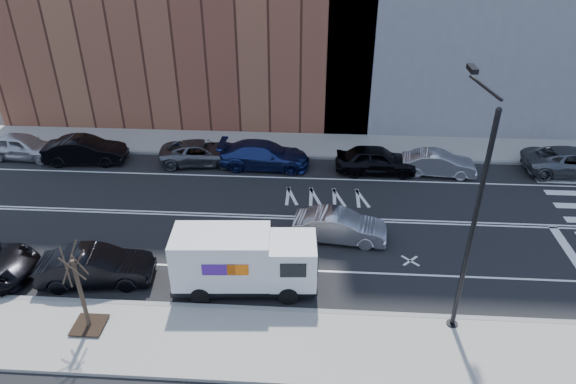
# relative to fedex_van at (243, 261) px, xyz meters

# --- Properties ---
(ground) EXTENTS (120.00, 120.00, 0.00)m
(ground) POSITION_rel_fedex_van_xyz_m (1.36, 5.60, -1.44)
(ground) COLOR black
(ground) RESTS_ON ground
(sidewalk_near) EXTENTS (44.00, 3.60, 0.15)m
(sidewalk_near) POSITION_rel_fedex_van_xyz_m (1.36, -3.20, -1.37)
(sidewalk_near) COLOR gray
(sidewalk_near) RESTS_ON ground
(sidewalk_far) EXTENTS (44.00, 3.60, 0.15)m
(sidewalk_far) POSITION_rel_fedex_van_xyz_m (1.36, 14.40, -1.37)
(sidewalk_far) COLOR gray
(sidewalk_far) RESTS_ON ground
(curb_near) EXTENTS (44.00, 0.25, 0.17)m
(curb_near) POSITION_rel_fedex_van_xyz_m (1.36, -1.40, -1.36)
(curb_near) COLOR gray
(curb_near) RESTS_ON ground
(curb_far) EXTENTS (44.00, 0.25, 0.17)m
(curb_far) POSITION_rel_fedex_van_xyz_m (1.36, 12.60, -1.36)
(curb_far) COLOR gray
(curb_far) RESTS_ON ground
(road_markings) EXTENTS (40.00, 8.60, 0.01)m
(road_markings) POSITION_rel_fedex_van_xyz_m (1.36, 5.60, -1.44)
(road_markings) COLOR white
(road_markings) RESTS_ON ground
(streetlight) EXTENTS (0.44, 4.02, 9.34)m
(streetlight) POSITION_rel_fedex_van_xyz_m (8.36, -1.31, 3.64)
(streetlight) COLOR black
(streetlight) RESTS_ON ground
(street_tree) EXTENTS (1.20, 1.20, 3.75)m
(street_tree) POSITION_rel_fedex_van_xyz_m (-5.64, -2.80, 0.01)
(street_tree) COLOR black
(street_tree) RESTS_ON ground
(fedex_van) EXTENTS (6.13, 2.43, 2.75)m
(fedex_van) POSITION_rel_fedex_van_xyz_m (0.00, 0.00, 0.00)
(fedex_van) COLOR black
(fedex_van) RESTS_ON ground
(far_parked_a) EXTENTS (4.86, 2.28, 1.61)m
(far_parked_a) POSITION_rel_fedex_van_xyz_m (-15.66, 11.56, -0.64)
(far_parked_a) COLOR #BCBCC1
(far_parked_a) RESTS_ON ground
(far_parked_b) EXTENTS (5.07, 2.08, 1.63)m
(far_parked_b) POSITION_rel_fedex_van_xyz_m (-11.47, 11.18, -0.63)
(far_parked_b) COLOR black
(far_parked_b) RESTS_ON ground
(far_parked_c) EXTENTS (5.30, 2.88, 1.41)m
(far_parked_c) POSITION_rel_fedex_van_xyz_m (-4.24, 11.54, -0.74)
(far_parked_c) COLOR #54575D
(far_parked_c) RESTS_ON ground
(far_parked_d) EXTENTS (5.59, 2.41, 1.60)m
(far_parked_d) POSITION_rel_fedex_van_xyz_m (-0.29, 11.26, -0.64)
(far_parked_d) COLOR navy
(far_parked_d) RESTS_ON ground
(far_parked_e) EXTENTS (4.88, 2.03, 1.65)m
(far_parked_e) POSITION_rel_fedex_van_xyz_m (6.48, 10.98, -0.62)
(far_parked_e) COLOR black
(far_parked_e) RESTS_ON ground
(far_parked_f) EXTENTS (4.42, 1.81, 1.42)m
(far_parked_f) POSITION_rel_fedex_van_xyz_m (10.16, 10.94, -0.73)
(far_parked_f) COLOR #A9A9AE
(far_parked_f) RESTS_ON ground
(far_parked_g) EXTENTS (5.71, 2.73, 1.57)m
(far_parked_g) POSITION_rel_fedex_van_xyz_m (18.16, 11.51, -0.66)
(far_parked_g) COLOR #55595D
(far_parked_g) RESTS_ON ground
(driving_sedan) EXTENTS (4.61, 2.02, 1.47)m
(driving_sedan) POSITION_rel_fedex_van_xyz_m (4.13, 3.83, -0.71)
(driving_sedan) COLOR #A9A8AD
(driving_sedan) RESTS_ON ground
(near_parked_rear_a) EXTENTS (4.97, 2.23, 1.59)m
(near_parked_rear_a) POSITION_rel_fedex_van_xyz_m (-6.38, 0.00, -0.65)
(near_parked_rear_a) COLOR black
(near_parked_rear_a) RESTS_ON ground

